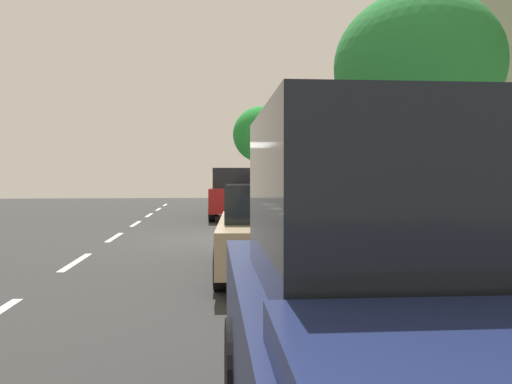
{
  "coord_description": "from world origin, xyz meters",
  "views": [
    {
      "loc": [
        -0.28,
        -14.05,
        1.64
      ],
      "look_at": [
        1.21,
        2.35,
        1.18
      ],
      "focal_mm": 36.85,
      "sensor_mm": 36.0,
      "label": 1
    }
  ],
  "objects_px": {
    "street_tree_near_cyclist": "(418,69)",
    "cyclist_with_backpack": "(272,201)",
    "parked_sedan_tan_second": "(271,229)",
    "bicycle_at_curb": "(263,221)",
    "parked_suv_red_mid": "(236,193)",
    "street_tree_mid_block": "(262,135)",
    "pedestrian_on_phone": "(320,194)"
  },
  "relations": [
    {
      "from": "cyclist_with_backpack",
      "to": "parked_suv_red_mid",
      "type": "bearing_deg",
      "value": 96.32
    },
    {
      "from": "cyclist_with_backpack",
      "to": "street_tree_near_cyclist",
      "type": "distance_m",
      "value": 7.92
    },
    {
      "from": "cyclist_with_backpack",
      "to": "street_tree_near_cyclist",
      "type": "xyz_separation_m",
      "value": [
        1.08,
        -7.55,
        2.13
      ]
    },
    {
      "from": "parked_sedan_tan_second",
      "to": "parked_suv_red_mid",
      "type": "height_order",
      "value": "parked_suv_red_mid"
    },
    {
      "from": "cyclist_with_backpack",
      "to": "street_tree_near_cyclist",
      "type": "height_order",
      "value": "street_tree_near_cyclist"
    },
    {
      "from": "parked_sedan_tan_second",
      "to": "parked_suv_red_mid",
      "type": "relative_size",
      "value": 0.94
    },
    {
      "from": "parked_sedan_tan_second",
      "to": "street_tree_near_cyclist",
      "type": "bearing_deg",
      "value": -47.57
    },
    {
      "from": "parked_sedan_tan_second",
      "to": "cyclist_with_backpack",
      "type": "height_order",
      "value": "cyclist_with_backpack"
    },
    {
      "from": "parked_suv_red_mid",
      "to": "street_tree_mid_block",
      "type": "relative_size",
      "value": 0.91
    },
    {
      "from": "street_tree_mid_block",
      "to": "pedestrian_on_phone",
      "type": "distance_m",
      "value": 10.44
    },
    {
      "from": "parked_suv_red_mid",
      "to": "pedestrian_on_phone",
      "type": "relative_size",
      "value": 2.97
    },
    {
      "from": "cyclist_with_backpack",
      "to": "street_tree_mid_block",
      "type": "height_order",
      "value": "street_tree_mid_block"
    },
    {
      "from": "cyclist_with_backpack",
      "to": "street_tree_near_cyclist",
      "type": "bearing_deg",
      "value": -81.86
    },
    {
      "from": "parked_sedan_tan_second",
      "to": "pedestrian_on_phone",
      "type": "bearing_deg",
      "value": 72.77
    },
    {
      "from": "bicycle_at_curb",
      "to": "cyclist_with_backpack",
      "type": "relative_size",
      "value": 0.84
    },
    {
      "from": "parked_sedan_tan_second",
      "to": "bicycle_at_curb",
      "type": "height_order",
      "value": "parked_sedan_tan_second"
    },
    {
      "from": "parked_sedan_tan_second",
      "to": "street_tree_near_cyclist",
      "type": "distance_m",
      "value": 3.54
    },
    {
      "from": "street_tree_near_cyclist",
      "to": "cyclist_with_backpack",
      "type": "bearing_deg",
      "value": 98.14
    },
    {
      "from": "bicycle_at_curb",
      "to": "pedestrian_on_phone",
      "type": "bearing_deg",
      "value": 52.02
    },
    {
      "from": "parked_suv_red_mid",
      "to": "pedestrian_on_phone",
      "type": "xyz_separation_m",
      "value": [
        2.78,
        -2.88,
        0.03
      ]
    },
    {
      "from": "street_tree_near_cyclist",
      "to": "bicycle_at_curb",
      "type": "bearing_deg",
      "value": 99.2
    },
    {
      "from": "parked_suv_red_mid",
      "to": "street_tree_near_cyclist",
      "type": "relative_size",
      "value": 1.2
    },
    {
      "from": "parked_suv_red_mid",
      "to": "cyclist_with_backpack",
      "type": "bearing_deg",
      "value": -83.68
    },
    {
      "from": "cyclist_with_backpack",
      "to": "parked_sedan_tan_second",
      "type": "bearing_deg",
      "value": -97.06
    },
    {
      "from": "pedestrian_on_phone",
      "to": "parked_sedan_tan_second",
      "type": "bearing_deg",
      "value": -107.23
    },
    {
      "from": "cyclist_with_backpack",
      "to": "street_tree_mid_block",
      "type": "relative_size",
      "value": 0.31
    },
    {
      "from": "parked_sedan_tan_second",
      "to": "pedestrian_on_phone",
      "type": "height_order",
      "value": "pedestrian_on_phone"
    },
    {
      "from": "street_tree_near_cyclist",
      "to": "street_tree_mid_block",
      "type": "distance_m",
      "value": 20.93
    },
    {
      "from": "street_tree_near_cyclist",
      "to": "pedestrian_on_phone",
      "type": "relative_size",
      "value": 2.48
    },
    {
      "from": "bicycle_at_curb",
      "to": "cyclist_with_backpack",
      "type": "height_order",
      "value": "cyclist_with_backpack"
    },
    {
      "from": "parked_suv_red_mid",
      "to": "bicycle_at_curb",
      "type": "xyz_separation_m",
      "value": [
        0.48,
        -5.84,
        -0.65
      ]
    },
    {
      "from": "bicycle_at_curb",
      "to": "street_tree_near_cyclist",
      "type": "height_order",
      "value": "street_tree_near_cyclist"
    }
  ]
}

